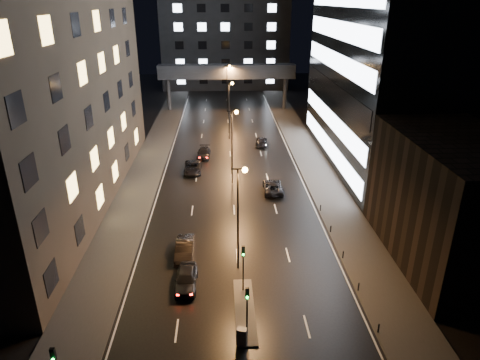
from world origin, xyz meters
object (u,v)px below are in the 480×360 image
at_px(car_away_a, 186,279).
at_px(utility_cabinet, 242,336).
at_px(car_away_b, 185,249).
at_px(car_away_d, 204,153).
at_px(car_toward_b, 261,141).
at_px(car_away_c, 193,168).
at_px(car_toward_a, 273,187).

xyz_separation_m(car_away_a, utility_cabinet, (4.53, -7.13, 0.04)).
bearing_deg(car_away_b, car_away_a, -83.07).
height_order(car_away_b, car_away_d, car_away_b).
bearing_deg(car_away_d, car_away_b, -88.67).
relative_size(car_away_d, utility_cabinet, 3.57).
distance_m(car_away_b, car_toward_b, 35.61).
xyz_separation_m(car_away_a, car_away_b, (-0.50, 4.84, 0.01)).
bearing_deg(car_toward_b, car_away_c, 54.66).
relative_size(car_away_a, car_away_d, 0.95).
bearing_deg(utility_cabinet, car_toward_a, 95.16).
bearing_deg(car_away_a, car_away_c, 92.54).
xyz_separation_m(car_away_b, car_toward_b, (10.57, 34.01, -0.11)).
distance_m(car_away_c, utility_cabinet, 34.28).
distance_m(car_away_a, car_toward_b, 40.13).
relative_size(car_away_a, car_toward_b, 0.98).
xyz_separation_m(car_away_d, utility_cabinet, (4.14, -40.16, 0.13)).
bearing_deg(car_away_c, car_away_a, -89.15).
relative_size(car_away_b, car_toward_a, 0.93).
bearing_deg(car_toward_b, car_away_b, 79.72).
bearing_deg(car_away_c, car_away_b, -89.99).
bearing_deg(car_away_d, car_away_a, -87.54).
bearing_deg(car_away_c, car_toward_b, 46.41).
distance_m(car_away_d, car_toward_b, 11.30).
bearing_deg(car_away_c, car_away_d, 76.51).
height_order(car_away_d, utility_cabinet, utility_cabinet).
xyz_separation_m(car_away_d, car_toward_a, (9.45, -13.52, 0.02)).
distance_m(car_toward_a, car_toward_b, 19.34).
bearing_deg(car_away_a, car_away_b, 96.32).
bearing_deg(car_away_a, car_toward_a, 63.67).
height_order(car_away_a, car_away_c, car_away_a).
distance_m(car_away_b, utility_cabinet, 12.98).
xyz_separation_m(car_away_c, car_toward_b, (11.06, 12.14, -0.05)).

